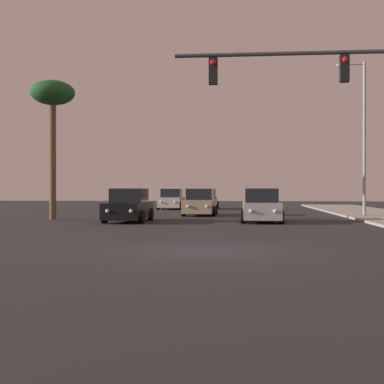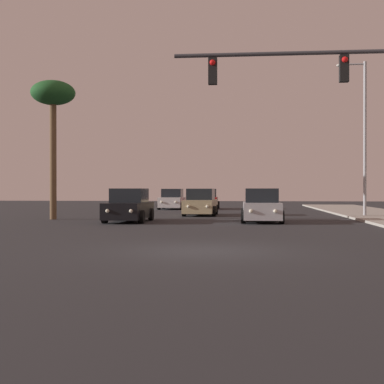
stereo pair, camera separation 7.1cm
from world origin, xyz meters
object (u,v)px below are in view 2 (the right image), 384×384
at_px(traffic_light_mast, 357,94).
at_px(street_lamp, 363,130).
at_px(car_tan, 201,203).
at_px(palm_tree_near, 53,99).
at_px(car_red, 206,200).
at_px(car_white, 172,200).
at_px(car_silver, 261,207).
at_px(car_black, 129,207).

xyz_separation_m(traffic_light_mast, street_lamp, (3.19, 13.82, 0.31)).
distance_m(car_tan, palm_tree_near, 10.88).
height_order(car_red, car_white, same).
xyz_separation_m(car_white, car_silver, (6.73, -16.75, 0.00)).
distance_m(car_silver, traffic_light_mast, 10.05).
distance_m(car_red, car_silver, 17.67).
xyz_separation_m(car_white, street_lamp, (12.78, -11.68, 4.36)).
relative_size(car_black, street_lamp, 0.48).
bearing_deg(street_lamp, traffic_light_mast, -103.00).
relative_size(street_lamp, palm_tree_near, 1.19).
height_order(car_red, street_lamp, street_lamp).
bearing_deg(car_red, palm_tree_near, 63.93).
xyz_separation_m(car_silver, palm_tree_near, (-11.23, 1.27, 5.77)).
bearing_deg(traffic_light_mast, palm_tree_near, 144.60).
relative_size(car_white, palm_tree_near, 0.57).
bearing_deg(palm_tree_near, traffic_light_mast, -35.40).
height_order(car_red, car_silver, same).
relative_size(car_tan, traffic_light_mast, 0.49).
distance_m(car_red, street_lamp, 16.32).
bearing_deg(palm_tree_near, car_black, -20.99).
bearing_deg(traffic_light_mast, car_red, 104.65).
distance_m(car_red, palm_tree_near, 18.48).
xyz_separation_m(car_tan, car_white, (-3.17, 10.36, 0.00)).
bearing_deg(street_lamp, car_black, -156.37).
distance_m(car_black, street_lamp, 14.54).
relative_size(car_white, car_silver, 1.00).
distance_m(car_white, car_black, 17.24).
bearing_deg(car_silver, car_red, -77.43).
bearing_deg(palm_tree_near, car_silver, -6.45).
distance_m(car_silver, street_lamp, 9.02).
distance_m(car_tan, car_red, 10.84).
height_order(car_silver, traffic_light_mast, traffic_light_mast).
bearing_deg(car_red, car_tan, 90.44).
bearing_deg(car_red, traffic_light_mast, 103.15).
bearing_deg(street_lamp, car_tan, 172.16).
relative_size(car_red, car_black, 1.00).
distance_m(traffic_light_mast, palm_tree_near, 17.37).
xyz_separation_m(car_white, palm_tree_near, (-4.50, -15.49, 5.77)).
bearing_deg(car_tan, car_black, 67.88).
height_order(car_white, car_silver, same).
height_order(car_red, palm_tree_near, palm_tree_near).
relative_size(car_red, palm_tree_near, 0.57).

